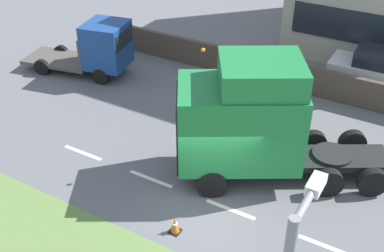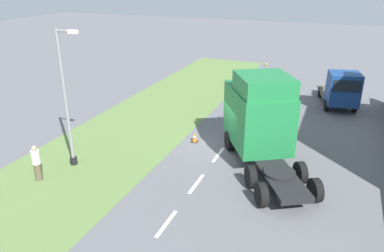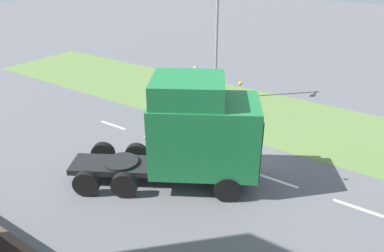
{
  "view_description": "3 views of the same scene",
  "coord_description": "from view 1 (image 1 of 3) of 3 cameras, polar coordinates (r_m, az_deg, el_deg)",
  "views": [
    {
      "loc": [
        -10.97,
        -5.59,
        11.03
      ],
      "look_at": [
        0.4,
        1.01,
        2.54
      ],
      "focal_mm": 45.0,
      "sensor_mm": 36.0,
      "label": 1
    },
    {
      "loc": [
        5.41,
        -17.83,
        9.0
      ],
      "look_at": [
        -1.41,
        -0.95,
        1.54
      ],
      "focal_mm": 35.0,
      "sensor_mm": 36.0,
      "label": 2
    },
    {
      "loc": [
        12.86,
        6.93,
        8.86
      ],
      "look_at": [
        0.49,
        -1.51,
        1.66
      ],
      "focal_mm": 35.0,
      "sensor_mm": 36.0,
      "label": 3
    }
  ],
  "objects": [
    {
      "name": "parked_car",
      "position": [
        24.08,
        21.13,
        5.97
      ],
      "size": [
        2.01,
        4.33,
        2.1
      ],
      "rotation": [
        0.0,
        0.0,
        0.02
      ],
      "color": "silver",
      "rests_on": "ground"
    },
    {
      "name": "lorry_cab",
      "position": [
        16.5,
        6.69,
        0.6
      ],
      "size": [
        5.89,
        7.5,
        4.66
      ],
      "rotation": [
        0.0,
        0.0,
        0.54
      ],
      "color": "black",
      "rests_on": "ground"
    },
    {
      "name": "traffic_cone_lead",
      "position": [
        15.34,
        -2.05,
        -11.64
      ],
      "size": [
        0.36,
        0.36,
        0.58
      ],
      "color": "black",
      "rests_on": "ground"
    },
    {
      "name": "flatbed_truck",
      "position": [
        24.37,
        -10.97,
        9.08
      ],
      "size": [
        3.11,
        5.79,
        2.76
      ],
      "rotation": [
        0.0,
        0.0,
        3.35
      ],
      "color": "navy",
      "rests_on": "ground"
    },
    {
      "name": "ground_plane",
      "position": [
        16.53,
        2.38,
        -9.03
      ],
      "size": [
        120.0,
        120.0,
        0.0
      ],
      "primitive_type": "plane",
      "color": "slate",
      "rests_on": "ground"
    },
    {
      "name": "boundary_wall",
      "position": [
        23.18,
        13.01,
        5.46
      ],
      "size": [
        0.25,
        24.0,
        1.37
      ],
      "color": "#4C3D33",
      "rests_on": "ground"
    },
    {
      "name": "lane_markings",
      "position": [
        16.31,
        4.58,
        -9.83
      ],
      "size": [
        0.16,
        14.6,
        0.0
      ],
      "color": "white",
      "rests_on": "ground"
    }
  ]
}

